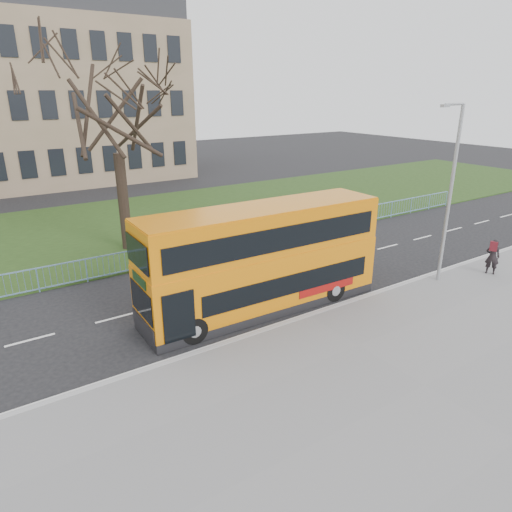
{
  "coord_description": "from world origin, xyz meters",
  "views": [
    {
      "loc": [
        -10.12,
        -13.23,
        8.06
      ],
      "look_at": [
        -0.67,
        1.0,
        1.86
      ],
      "focal_mm": 32.0,
      "sensor_mm": 36.0,
      "label": 1
    }
  ],
  "objects": [
    {
      "name": "yellow_bus",
      "position": [
        -0.92,
        0.14,
        2.16
      ],
      "size": [
        9.64,
        2.53,
        4.02
      ],
      "rotation": [
        0.0,
        0.0,
        -0.02
      ],
      "color": "orange",
      "rests_on": "ground"
    },
    {
      "name": "pedestrian",
      "position": [
        9.66,
        -2.94,
        0.94
      ],
      "size": [
        0.66,
        0.71,
        1.64
      ],
      "primitive_type": "imported",
      "rotation": [
        0.0,
        0.0,
        2.16
      ],
      "color": "black",
      "rests_on": "pavement"
    },
    {
      "name": "civic_building",
      "position": [
        -5.0,
        35.0,
        7.0
      ],
      "size": [
        30.0,
        15.0,
        14.0
      ],
      "primitive_type": "cube",
      "color": "#78654C",
      "rests_on": "ground"
    },
    {
      "name": "kerb",
      "position": [
        0.0,
        -1.55,
        0.07
      ],
      "size": [
        80.0,
        0.2,
        0.14
      ],
      "primitive_type": "cube",
      "color": "#98989B",
      "rests_on": "ground"
    },
    {
      "name": "bare_tree",
      "position": [
        -3.0,
        10.0,
        6.06
      ],
      "size": [
        8.38,
        8.38,
        11.97
      ],
      "primitive_type": null,
      "color": "black",
      "rests_on": "grass_verge"
    },
    {
      "name": "ground",
      "position": [
        0.0,
        0.0,
        0.0
      ],
      "size": [
        120.0,
        120.0,
        0.0
      ],
      "primitive_type": "plane",
      "color": "black",
      "rests_on": "ground"
    },
    {
      "name": "pavement",
      "position": [
        0.0,
        -6.75,
        0.06
      ],
      "size": [
        80.0,
        10.5,
        0.12
      ],
      "primitive_type": "cube",
      "color": "slate",
      "rests_on": "ground"
    },
    {
      "name": "grass_verge",
      "position": [
        0.0,
        14.3,
        0.04
      ],
      "size": [
        80.0,
        15.4,
        0.08
      ],
      "primitive_type": "cube",
      "color": "#1F3613",
      "rests_on": "ground"
    },
    {
      "name": "street_lamp",
      "position": [
        6.94,
        -2.08,
        4.23
      ],
      "size": [
        1.59,
        0.28,
        7.5
      ],
      "rotation": [
        0.0,
        0.0,
        0.08
      ],
      "color": "#94989C",
      "rests_on": "pavement"
    },
    {
      "name": "guard_railing",
      "position": [
        0.0,
        6.6,
        0.55
      ],
      "size": [
        40.0,
        0.12,
        1.1
      ],
      "primitive_type": null,
      "color": "#78A7D6",
      "rests_on": "ground"
    }
  ]
}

